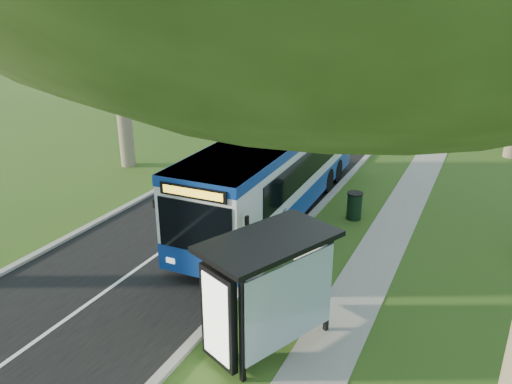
# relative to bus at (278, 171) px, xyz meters

# --- Properties ---
(ground) EXTENTS (120.00, 120.00, 0.00)m
(ground) POSITION_rel_bus_xyz_m (1.41, -5.85, -1.70)
(ground) COLOR #305019
(ground) RESTS_ON ground
(road) EXTENTS (7.00, 100.00, 0.02)m
(road) POSITION_rel_bus_xyz_m (-2.09, 4.15, -1.69)
(road) COLOR black
(road) RESTS_ON ground
(kerb_east) EXTENTS (0.25, 100.00, 0.12)m
(kerb_east) POSITION_rel_bus_xyz_m (1.41, 4.15, -1.64)
(kerb_east) COLOR #9E9B93
(kerb_east) RESTS_ON ground
(kerb_west) EXTENTS (0.25, 100.00, 0.12)m
(kerb_west) POSITION_rel_bus_xyz_m (-5.59, 4.15, -1.64)
(kerb_west) COLOR #9E9B93
(kerb_west) RESTS_ON ground
(centre_line) EXTENTS (0.12, 100.00, 0.00)m
(centre_line) POSITION_rel_bus_xyz_m (-2.09, 4.15, -1.68)
(centre_line) COLOR white
(centre_line) RESTS_ON road
(footpath) EXTENTS (1.50, 100.00, 0.02)m
(footpath) POSITION_rel_bus_xyz_m (4.41, 4.15, -1.69)
(footpath) COLOR gray
(footpath) RESTS_ON ground
(bus) EXTENTS (2.96, 12.45, 3.28)m
(bus) POSITION_rel_bus_xyz_m (0.00, 0.00, 0.00)
(bus) COLOR white
(bus) RESTS_ON ground
(bus_stop_sign) EXTENTS (0.11, 0.35, 2.48)m
(bus_stop_sign) POSITION_rel_bus_xyz_m (2.39, -5.06, -0.15)
(bus_stop_sign) COLOR gray
(bus_stop_sign) RESTS_ON ground
(bus_shelter) EXTENTS (2.87, 3.65, 2.77)m
(bus_shelter) POSITION_rel_bus_xyz_m (3.14, -7.85, 0.26)
(bus_shelter) COLOR black
(bus_shelter) RESTS_ON ground
(litter_bin) EXTENTS (0.60, 0.60, 1.06)m
(litter_bin) POSITION_rel_bus_xyz_m (2.90, 0.65, -1.16)
(litter_bin) COLOR black
(litter_bin) RESTS_ON ground
(car_white) EXTENTS (2.67, 4.86, 1.57)m
(car_white) POSITION_rel_bus_xyz_m (-6.45, 13.13, -0.92)
(car_white) COLOR silver
(car_white) RESTS_ON ground
(car_silver) EXTENTS (2.08, 4.29, 1.35)m
(car_silver) POSITION_rel_bus_xyz_m (-7.72, 27.35, -1.02)
(car_silver) COLOR #ACAFB4
(car_silver) RESTS_ON ground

